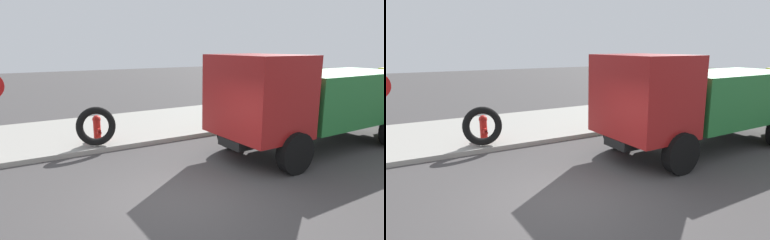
% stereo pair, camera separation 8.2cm
% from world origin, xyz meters
% --- Properties ---
extents(ground_plane, '(80.00, 80.00, 0.00)m').
position_xyz_m(ground_plane, '(0.00, 0.00, 0.00)').
color(ground_plane, '#423F3F').
extents(sidewalk_curb, '(36.00, 5.00, 0.15)m').
position_xyz_m(sidewalk_curb, '(0.00, 6.50, 0.07)').
color(sidewalk_curb, '#99968E').
rests_on(sidewalk_curb, ground).
extents(fire_hydrant, '(0.27, 0.61, 0.87)m').
position_xyz_m(fire_hydrant, '(-0.49, 4.85, 0.61)').
color(fire_hydrant, red).
rests_on(fire_hydrant, sidewalk_curb).
extents(loose_tire, '(1.26, 0.54, 1.24)m').
position_xyz_m(loose_tire, '(-0.63, 4.38, 0.77)').
color(loose_tire, black).
rests_on(loose_tire, sidewalk_curb).
extents(dump_truck_green, '(7.08, 2.98, 3.00)m').
position_xyz_m(dump_truck_green, '(5.32, 1.14, 1.61)').
color(dump_truck_green, '#237033').
rests_on(dump_truck_green, ground).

